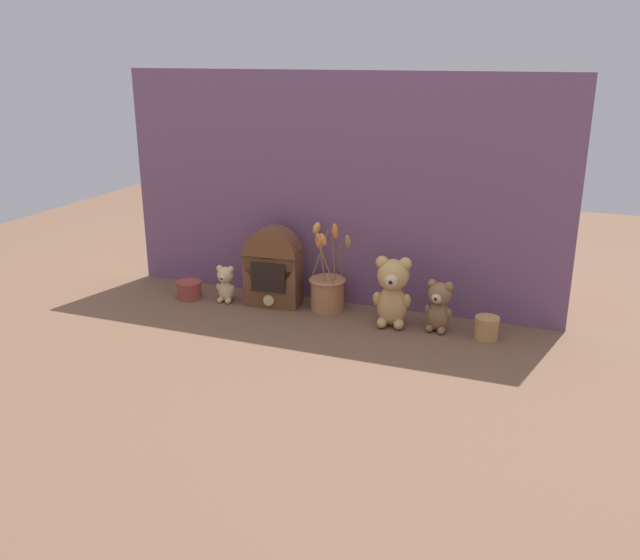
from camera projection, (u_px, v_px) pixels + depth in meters
name	position (u px, v px, depth m)	size (l,w,h in m)	color
ground_plane	(318.00, 316.00, 2.28)	(4.00, 4.00, 0.00)	brown
backdrop_wall	(336.00, 191.00, 2.30)	(1.57, 0.02, 0.79)	#704C70
teddy_bear_large	(393.00, 290.00, 2.16)	(0.13, 0.12, 0.23)	tan
teddy_bear_medium	(439.00, 305.00, 2.13)	(0.09, 0.09, 0.17)	olive
teddy_bear_small	(226.00, 283.00, 2.39)	(0.07, 0.07, 0.13)	#DBBC84
flower_vase	(327.00, 289.00, 2.31)	(0.16, 0.17, 0.31)	#AD7047
vintage_radio	(273.00, 267.00, 2.34)	(0.20, 0.12, 0.28)	brown
decorative_tin_tall	(487.00, 328.00, 2.09)	(0.08, 0.08, 0.07)	tan
decorative_tin_short	(190.00, 289.00, 2.44)	(0.09, 0.09, 0.06)	#993D33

